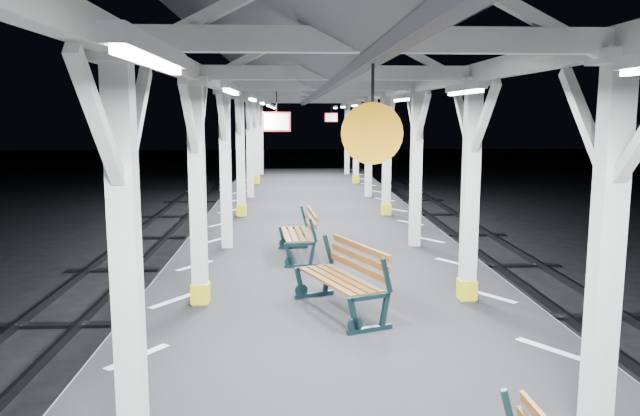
{
  "coord_description": "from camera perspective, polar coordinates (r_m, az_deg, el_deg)",
  "views": [
    {
      "loc": [
        -0.66,
        -7.01,
        3.81
      ],
      "look_at": [
        -0.15,
        3.57,
        2.2
      ],
      "focal_mm": 35.0,
      "sensor_mm": 36.0,
      "label": 1
    }
  ],
  "objects": [
    {
      "name": "hazard_stripes_left",
      "position": [
        7.76,
        -16.31,
        -12.91
      ],
      "size": [
        1.0,
        48.0,
        0.01
      ],
      "primitive_type": "cube",
      "color": "silver",
      "rests_on": "platform"
    },
    {
      "name": "platform",
      "position": [
        7.78,
        2.48,
        -16.54
      ],
      "size": [
        6.0,
        50.0,
        1.0
      ],
      "primitive_type": "cube",
      "color": "black",
      "rests_on": "ground"
    },
    {
      "name": "canopy",
      "position": [
        7.07,
        2.71,
        14.7
      ],
      "size": [
        5.4,
        49.0,
        4.65
      ],
      "color": "silver",
      "rests_on": "platform"
    },
    {
      "name": "hazard_stripes_right",
      "position": [
        8.17,
        20.28,
        -12.0
      ],
      "size": [
        1.0,
        48.0,
        0.01
      ],
      "primitive_type": "cube",
      "color": "silver",
      "rests_on": "platform"
    },
    {
      "name": "bench_mid",
      "position": [
        8.9,
        2.41,
        -6.27
      ],
      "size": [
        1.29,
        1.92,
        0.98
      ],
      "rotation": [
        0.0,
        0.0,
        0.39
      ],
      "color": "#12282B",
      "rests_on": "platform"
    },
    {
      "name": "bench_far",
      "position": [
        12.23,
        -1.69,
        -2.27
      ],
      "size": [
        0.77,
        1.76,
        0.93
      ],
      "rotation": [
        0.0,
        0.0,
        0.08
      ],
      "color": "#12282B",
      "rests_on": "platform"
    }
  ]
}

